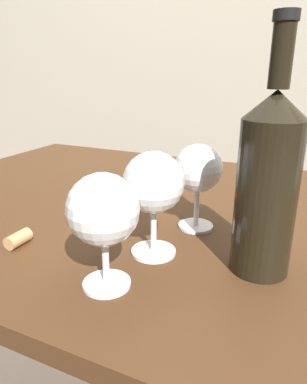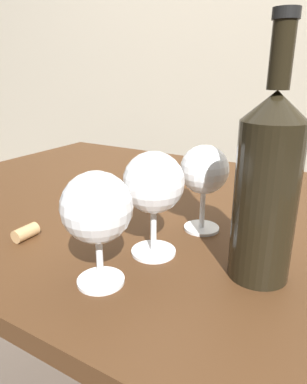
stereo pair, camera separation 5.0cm
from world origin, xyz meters
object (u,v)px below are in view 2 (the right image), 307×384
object	(u,v)px
wine_glass_port	(97,210)
cork	(26,233)
wine_glass_merlot	(204,171)
wine_bottle	(267,186)
wine_glass_amber	(153,185)

from	to	relation	value
wine_glass_port	cork	size ratio (longest dim) A/B	3.60
wine_glass_merlot	cork	xyz separation A→B (m)	(-0.23, -0.18, -0.09)
wine_glass_port	wine_bottle	distance (m)	0.21
wine_glass_port	wine_bottle	xyz separation A→B (m)	(0.17, 0.12, 0.03)
wine_glass_merlot	wine_bottle	world-z (taller)	wine_bottle
wine_glass_merlot	wine_bottle	size ratio (longest dim) A/B	0.46
wine_glass_merlot	wine_glass_port	bearing A→B (deg)	-102.68
wine_bottle	wine_glass_amber	bearing A→B (deg)	-171.91
wine_glass_port	wine_glass_amber	distance (m)	0.10
wine_glass_port	wine_glass_merlot	distance (m)	0.22
wine_glass_amber	wine_glass_merlot	distance (m)	0.12
wine_glass_amber	cork	bearing A→B (deg)	-161.85
wine_glass_port	wine_glass_merlot	bearing A→B (deg)	77.32
wine_glass_merlot	cork	size ratio (longest dim) A/B	3.56
wine_glass_merlot	wine_bottle	bearing A→B (deg)	-37.28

